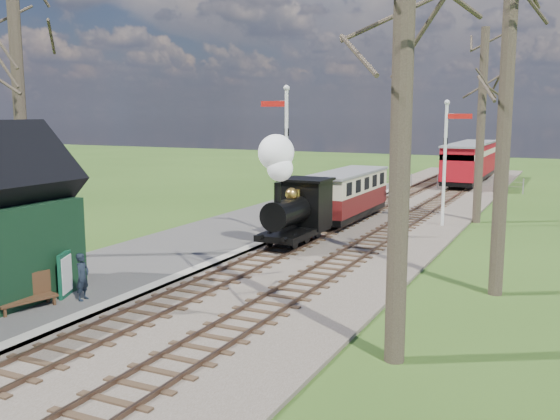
% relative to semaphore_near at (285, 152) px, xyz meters
% --- Properties ---
extents(distant_hills, '(114.40, 48.00, 22.02)m').
position_rel_semaphore_near_xyz_m(distant_hills, '(2.17, 48.38, -19.83)').
color(distant_hills, '#385B23').
rests_on(distant_hills, ground).
extents(ballast_bed, '(8.00, 60.00, 0.10)m').
position_rel_semaphore_near_xyz_m(ballast_bed, '(2.07, 6.00, -3.57)').
color(ballast_bed, brown).
rests_on(ballast_bed, ground).
extents(track_near, '(1.60, 60.00, 0.15)m').
position_rel_semaphore_near_xyz_m(track_near, '(0.77, 6.00, -3.52)').
color(track_near, brown).
rests_on(track_near, ground).
extents(track_far, '(1.60, 60.00, 0.15)m').
position_rel_semaphore_near_xyz_m(track_far, '(3.37, 6.00, -3.52)').
color(track_far, brown).
rests_on(track_far, ground).
extents(platform, '(5.00, 44.00, 0.20)m').
position_rel_semaphore_near_xyz_m(platform, '(-2.73, -2.00, -3.52)').
color(platform, '#474442').
rests_on(platform, ground).
extents(coping_strip, '(0.40, 44.00, 0.21)m').
position_rel_semaphore_near_xyz_m(coping_strip, '(-0.43, -2.00, -3.52)').
color(coping_strip, '#B2AD9E').
rests_on(coping_strip, ground).
extents(semaphore_near, '(1.22, 0.24, 6.22)m').
position_rel_semaphore_near_xyz_m(semaphore_near, '(0.00, 0.00, 0.00)').
color(semaphore_near, silver).
rests_on(semaphore_near, ground).
extents(semaphore_far, '(1.22, 0.24, 5.72)m').
position_rel_semaphore_near_xyz_m(semaphore_far, '(5.14, 6.00, -0.27)').
color(semaphore_far, silver).
rests_on(semaphore_far, ground).
extents(bare_trees, '(15.51, 22.39, 12.00)m').
position_rel_semaphore_near_xyz_m(bare_trees, '(2.10, -5.90, 1.59)').
color(bare_trees, '#382D23').
rests_on(bare_trees, ground).
extents(fence_line, '(12.60, 0.08, 1.00)m').
position_rel_semaphore_near_xyz_m(fence_line, '(1.07, 20.00, -3.07)').
color(fence_line, slate).
rests_on(fence_line, ground).
extents(locomotive, '(1.68, 3.92, 4.20)m').
position_rel_semaphore_near_xyz_m(locomotive, '(0.76, -0.81, -1.67)').
color(locomotive, black).
rests_on(locomotive, ground).
extents(coach, '(1.96, 6.72, 2.06)m').
position_rel_semaphore_near_xyz_m(coach, '(0.77, 5.25, -2.19)').
color(coach, black).
rests_on(coach, ground).
extents(red_carriage_a, '(2.30, 5.71, 2.42)m').
position_rel_semaphore_near_xyz_m(red_carriage_a, '(3.37, 21.43, -1.97)').
color(red_carriage_a, black).
rests_on(red_carriage_a, ground).
extents(red_carriage_b, '(2.30, 5.71, 2.42)m').
position_rel_semaphore_near_xyz_m(red_carriage_b, '(3.37, 26.93, -1.97)').
color(red_carriage_b, black).
rests_on(red_carriage_b, ground).
extents(sign_board, '(0.43, 0.80, 1.22)m').
position_rel_semaphore_near_xyz_m(sign_board, '(-1.91, -9.96, -2.81)').
color(sign_board, '#0F462E').
rests_on(sign_board, platform).
extents(bench, '(0.83, 1.59, 0.87)m').
position_rel_semaphore_near_xyz_m(bench, '(-2.04, -11.25, -3.01)').
color(bench, '#442A18').
rests_on(bench, platform).
extents(person, '(0.38, 0.51, 1.28)m').
position_rel_semaphore_near_xyz_m(person, '(-1.24, -10.02, -2.78)').
color(person, black).
rests_on(person, platform).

